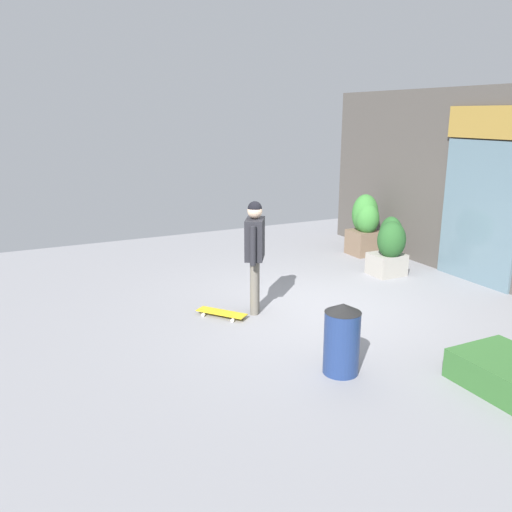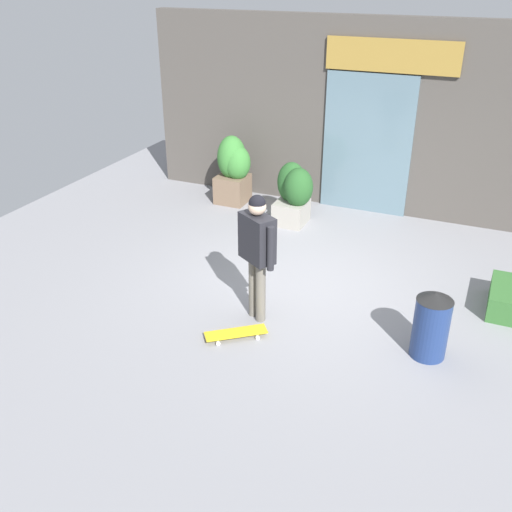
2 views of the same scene
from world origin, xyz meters
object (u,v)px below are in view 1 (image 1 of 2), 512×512
skateboarder (255,245)px  skateboard (222,313)px  planter_box_left (390,246)px  trash_bin (342,338)px  planter_box_right (365,223)px

skateboarder → skateboard: 1.14m
planter_box_left → skateboarder: bearing=-78.5°
skateboard → trash_bin: size_ratio=0.86×
skateboarder → trash_bin: skateboarder is taller
planter_box_right → planter_box_left: bearing=-19.7°
skateboarder → trash_bin: (2.21, 0.06, -0.64)m
planter_box_left → planter_box_right: size_ratio=0.85×
skateboarder → planter_box_right: bearing=-118.6°
skateboarder → skateboard: size_ratio=2.31×
skateboard → trash_bin: bearing=156.7°
skateboarder → skateboard: skateboarder is taller
skateboard → trash_bin: (2.27, 0.59, 0.37)m
planter_box_left → planter_box_right: bearing=160.3°
skateboarder → planter_box_right: 4.21m
skateboarder → planter_box_right: size_ratio=1.32×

